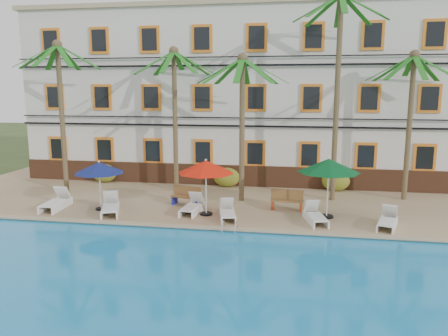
% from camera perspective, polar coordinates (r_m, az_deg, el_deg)
% --- Properties ---
extents(ground, '(100.00, 100.00, 0.00)m').
position_cam_1_polar(ground, '(18.63, -2.74, -7.68)').
color(ground, '#384C23').
rests_on(ground, ground).
extents(pool_deck, '(30.00, 12.00, 0.25)m').
position_cam_1_polar(pool_deck, '(23.31, -0.13, -3.63)').
color(pool_deck, tan).
rests_on(pool_deck, ground).
extents(swimming_pool, '(26.00, 12.00, 0.20)m').
position_cam_1_polar(swimming_pool, '(12.36, -9.96, -17.12)').
color(swimming_pool, '#1B8ACE').
rests_on(swimming_pool, ground).
extents(pool_coping, '(30.00, 0.35, 0.06)m').
position_cam_1_polar(pool_coping, '(17.70, -3.37, -7.71)').
color(pool_coping, tan).
rests_on(pool_coping, pool_deck).
extents(hotel_building, '(25.40, 6.44, 10.22)m').
position_cam_1_polar(hotel_building, '(27.54, 1.64, 9.55)').
color(hotel_building, silver).
rests_on(hotel_building, pool_deck).
extents(palm_a, '(4.41, 4.41, 7.96)m').
position_cam_1_polar(palm_a, '(24.57, -20.57, 8.80)').
color(palm_a, brown).
rests_on(palm_a, pool_deck).
extents(palm_b, '(4.41, 4.41, 7.68)m').
position_cam_1_polar(palm_b, '(23.56, -6.46, 8.94)').
color(palm_b, brown).
rests_on(palm_b, pool_deck).
extents(palm_c, '(4.41, 4.41, 7.18)m').
position_cam_1_polar(palm_c, '(21.16, 2.38, 8.06)').
color(palm_c, brown).
rests_on(palm_c, pool_deck).
extents(palm_d, '(4.41, 4.41, 10.04)m').
position_cam_1_polar(palm_d, '(21.94, 14.66, 12.07)').
color(palm_d, brown).
rests_on(palm_d, pool_deck).
extents(palm_e, '(4.41, 4.41, 7.33)m').
position_cam_1_polar(palm_e, '(23.24, 23.23, 7.66)').
color(palm_e, brown).
rests_on(palm_e, pool_deck).
extents(shrub_left, '(1.50, 0.90, 1.10)m').
position_cam_1_polar(shrub_left, '(26.88, -15.40, -0.65)').
color(shrub_left, '#32631C').
rests_on(shrub_left, pool_deck).
extents(shrub_mid, '(1.50, 0.90, 1.10)m').
position_cam_1_polar(shrub_mid, '(24.71, 0.35, -1.22)').
color(shrub_mid, '#32631C').
rests_on(shrub_mid, pool_deck).
extents(shrub_right, '(1.50, 0.90, 1.10)m').
position_cam_1_polar(shrub_right, '(24.50, 14.39, -1.65)').
color(shrub_right, '#32631C').
rests_on(shrub_right, pool_deck).
extents(umbrella_blue, '(2.29, 2.29, 2.29)m').
position_cam_1_polar(umbrella_blue, '(20.60, -16.00, -0.00)').
color(umbrella_blue, black).
rests_on(umbrella_blue, pool_deck).
extents(umbrella_red, '(2.51, 2.51, 2.51)m').
position_cam_1_polar(umbrella_red, '(18.98, -2.38, 0.11)').
color(umbrella_red, black).
rests_on(umbrella_red, pool_deck).
extents(umbrella_green, '(2.66, 2.66, 2.66)m').
position_cam_1_polar(umbrella_green, '(19.05, 13.51, 0.27)').
color(umbrella_green, black).
rests_on(umbrella_green, pool_deck).
extents(lounger_a, '(0.84, 2.06, 0.95)m').
position_cam_1_polar(lounger_a, '(21.79, -21.08, -4.17)').
color(lounger_a, white).
rests_on(lounger_a, pool_deck).
extents(lounger_b, '(1.38, 2.14, 0.95)m').
position_cam_1_polar(lounger_b, '(20.17, -14.64, -4.94)').
color(lounger_b, white).
rests_on(lounger_b, pool_deck).
extents(lounger_c, '(0.80, 1.89, 0.87)m').
position_cam_1_polar(lounger_c, '(19.72, -4.17, -5.05)').
color(lounger_c, white).
rests_on(lounger_c, pool_deck).
extents(lounger_d, '(0.99, 1.85, 0.83)m').
position_cam_1_polar(lounger_d, '(18.80, 0.45, -5.84)').
color(lounger_d, white).
rests_on(lounger_d, pool_deck).
extents(lounger_e, '(1.05, 1.92, 0.86)m').
position_cam_1_polar(lounger_e, '(18.69, 11.83, -6.14)').
color(lounger_e, white).
rests_on(lounger_e, pool_deck).
extents(lounger_f, '(1.14, 1.89, 0.84)m').
position_cam_1_polar(lounger_f, '(18.84, 20.60, -6.48)').
color(lounger_f, white).
rests_on(lounger_f, pool_deck).
extents(bench_left, '(1.57, 0.86, 0.93)m').
position_cam_1_polar(bench_left, '(20.92, -4.84, -3.63)').
color(bench_left, olive).
rests_on(bench_left, pool_deck).
extents(bench_right, '(1.54, 0.64, 0.93)m').
position_cam_1_polar(bench_right, '(20.33, 8.24, -4.12)').
color(bench_right, olive).
rests_on(bench_right, pool_deck).
extents(pool_ladder, '(0.54, 0.74, 0.74)m').
position_cam_1_polar(pool_ladder, '(17.39, 0.75, -8.13)').
color(pool_ladder, silver).
rests_on(pool_ladder, ground).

